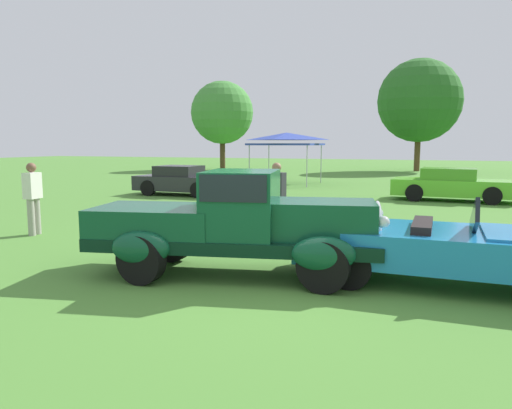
{
  "coord_description": "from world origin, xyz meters",
  "views": [
    {
      "loc": [
        2.61,
        -6.63,
        2.12
      ],
      "look_at": [
        -0.58,
        1.77,
        0.98
      ],
      "focal_mm": 33.47,
      "sensor_mm": 36.0,
      "label": 1
    }
  ],
  "objects_px": {
    "show_car_lime": "(452,185)",
    "spectator_between_cars": "(276,196)",
    "neighbor_convertible": "(462,248)",
    "canopy_tent_left_field": "(287,138)",
    "feature_pickup_truck": "(236,222)",
    "show_car_charcoal": "(181,181)",
    "spectator_by_row": "(33,196)"
  },
  "relations": [
    {
      "from": "spectator_between_cars",
      "to": "show_car_lime",
      "type": "bearing_deg",
      "value": 64.92
    },
    {
      "from": "spectator_by_row",
      "to": "canopy_tent_left_field",
      "type": "height_order",
      "value": "canopy_tent_left_field"
    },
    {
      "from": "feature_pickup_truck",
      "to": "show_car_charcoal",
      "type": "xyz_separation_m",
      "value": [
        -6.96,
        10.45,
        -0.27
      ]
    },
    {
      "from": "spectator_between_cars",
      "to": "spectator_by_row",
      "type": "relative_size",
      "value": 1.0
    },
    {
      "from": "show_car_charcoal",
      "to": "canopy_tent_left_field",
      "type": "relative_size",
      "value": 1.16
    },
    {
      "from": "show_car_charcoal",
      "to": "spectator_between_cars",
      "type": "relative_size",
      "value": 2.31
    },
    {
      "from": "show_car_lime",
      "to": "spectator_between_cars",
      "type": "height_order",
      "value": "spectator_between_cars"
    },
    {
      "from": "show_car_lime",
      "to": "spectator_between_cars",
      "type": "relative_size",
      "value": 2.62
    },
    {
      "from": "neighbor_convertible",
      "to": "show_car_lime",
      "type": "xyz_separation_m",
      "value": [
        0.15,
        11.61,
        0.02
      ]
    },
    {
      "from": "feature_pickup_truck",
      "to": "canopy_tent_left_field",
      "type": "xyz_separation_m",
      "value": [
        -4.51,
        17.29,
        1.55
      ]
    },
    {
      "from": "show_car_charcoal",
      "to": "spectator_by_row",
      "type": "xyz_separation_m",
      "value": [
        1.17,
        -8.96,
        0.31
      ]
    },
    {
      "from": "spectator_between_cars",
      "to": "spectator_by_row",
      "type": "xyz_separation_m",
      "value": [
        -5.27,
        -2.12,
        0.0
      ]
    },
    {
      "from": "canopy_tent_left_field",
      "to": "spectator_by_row",
      "type": "bearing_deg",
      "value": -94.65
    },
    {
      "from": "feature_pickup_truck",
      "to": "spectator_by_row",
      "type": "bearing_deg",
      "value": 165.55
    },
    {
      "from": "show_car_charcoal",
      "to": "canopy_tent_left_field",
      "type": "bearing_deg",
      "value": 70.27
    },
    {
      "from": "neighbor_convertible",
      "to": "canopy_tent_left_field",
      "type": "bearing_deg",
      "value": 115.38
    },
    {
      "from": "canopy_tent_left_field",
      "to": "neighbor_convertible",
      "type": "bearing_deg",
      "value": -64.62
    },
    {
      "from": "spectator_by_row",
      "to": "canopy_tent_left_field",
      "type": "bearing_deg",
      "value": 85.35
    },
    {
      "from": "show_car_lime",
      "to": "show_car_charcoal",
      "type": "bearing_deg",
      "value": -170.18
    },
    {
      "from": "spectator_by_row",
      "to": "canopy_tent_left_field",
      "type": "distance_m",
      "value": 15.92
    },
    {
      "from": "feature_pickup_truck",
      "to": "show_car_lime",
      "type": "relative_size",
      "value": 1.09
    },
    {
      "from": "show_car_lime",
      "to": "spectator_between_cars",
      "type": "bearing_deg",
      "value": -115.08
    },
    {
      "from": "neighbor_convertible",
      "to": "show_car_lime",
      "type": "relative_size",
      "value": 1.06
    },
    {
      "from": "show_car_charcoal",
      "to": "show_car_lime",
      "type": "height_order",
      "value": "same"
    },
    {
      "from": "show_car_charcoal",
      "to": "show_car_lime",
      "type": "xyz_separation_m",
      "value": [
        10.49,
        1.82,
        0.0
      ]
    },
    {
      "from": "show_car_charcoal",
      "to": "spectator_between_cars",
      "type": "distance_m",
      "value": 9.4
    },
    {
      "from": "spectator_between_cars",
      "to": "show_car_charcoal",
      "type": "bearing_deg",
      "value": 133.28
    },
    {
      "from": "feature_pickup_truck",
      "to": "spectator_by_row",
      "type": "height_order",
      "value": "feature_pickup_truck"
    },
    {
      "from": "show_car_charcoal",
      "to": "spectator_between_cars",
      "type": "xyz_separation_m",
      "value": [
        6.44,
        -6.84,
        0.31
      ]
    },
    {
      "from": "spectator_by_row",
      "to": "feature_pickup_truck",
      "type": "bearing_deg",
      "value": -14.45
    },
    {
      "from": "neighbor_convertible",
      "to": "show_car_lime",
      "type": "bearing_deg",
      "value": 89.28
    },
    {
      "from": "show_car_charcoal",
      "to": "spectator_by_row",
      "type": "relative_size",
      "value": 2.31
    }
  ]
}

